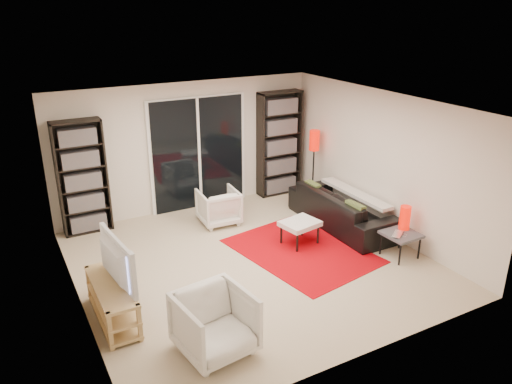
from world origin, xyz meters
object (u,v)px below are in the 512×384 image
bookshelf_right (279,144)px  sofa (342,208)px  tv_stand (113,301)px  ottoman (300,224)px  side_table (401,236)px  armchair_front (215,324)px  armchair_back (219,207)px  floor_lamp (314,147)px  bookshelf_left (82,178)px

bookshelf_right → sofa: 2.06m
tv_stand → ottoman: size_ratio=1.89×
bookshelf_right → side_table: (0.21, -3.29, -0.69)m
tv_stand → armchair_front: (0.87, -1.17, 0.10)m
tv_stand → side_table: (4.31, -0.48, 0.09)m
armchair_back → floor_lamp: size_ratio=0.48×
tv_stand → armchair_back: size_ratio=1.81×
armchair_back → floor_lamp: 2.23m
bookshelf_right → floor_lamp: bearing=-62.7°
armchair_back → ottoman: (0.81, -1.39, 0.03)m
ottoman → side_table: 1.58m
bookshelf_left → floor_lamp: bearing=-9.4°
bookshelf_right → tv_stand: bearing=-145.7°
sofa → side_table: sofa is taller
armchair_front → side_table: bearing=4.1°
floor_lamp → bookshelf_left: bearing=170.6°
armchair_front → ottoman: (2.32, 1.80, -0.02)m
armchair_front → floor_lamp: 4.91m
ottoman → bookshelf_left: bearing=143.5°
bookshelf_left → floor_lamp: size_ratio=1.36×
bookshelf_right → ottoman: bookshelf_right is taller
bookshelf_left → bookshelf_right: (3.85, -0.00, 0.07)m
tv_stand → sofa: (4.24, 0.88, 0.06)m
bookshelf_right → armchair_back: (-1.73, -0.78, -0.74)m
ottoman → floor_lamp: floor_lamp is taller
bookshelf_left → floor_lamp: (4.21, -0.70, 0.12)m
armchair_front → bookshelf_left: bearing=91.7°
bookshelf_right → armchair_front: bookshelf_right is taller
armchair_front → ottoman: 2.93m
armchair_back → floor_lamp: floor_lamp is taller
sofa → armchair_back: (-1.86, 1.14, -0.01)m
bookshelf_left → armchair_front: 4.06m
armchair_back → tv_stand: bearing=44.5°
bookshelf_right → armchair_back: bookshelf_right is taller
bookshelf_left → ottoman: 3.71m
tv_stand → bookshelf_left: bearing=84.9°
ottoman → side_table: bearing=-44.7°
ottoman → floor_lamp: size_ratio=0.46×
armchair_back → side_table: 3.17m
armchair_back → side_table: bearing=131.9°
tv_stand → sofa: 4.33m
sofa → ottoman: size_ratio=3.35×
tv_stand → armchair_back: bearing=40.4°
bookshelf_left → sofa: bearing=-25.7°
ottoman → floor_lamp: bearing=49.3°
ottoman → armchair_front: bearing=-142.2°
tv_stand → floor_lamp: (4.46, 2.11, 0.83)m
bookshelf_right → tv_stand: (-4.10, -2.80, -0.79)m
side_table → armchair_front: bearing=-168.8°
tv_stand → ottoman: bearing=11.2°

